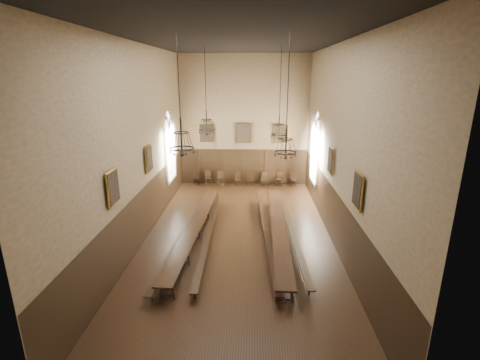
# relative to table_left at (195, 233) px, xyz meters

# --- Properties ---
(floor) EXTENTS (9.00, 18.00, 0.02)m
(floor) POSITION_rel_table_left_xyz_m (2.05, 0.26, -0.40)
(floor) COLOR black
(floor) RESTS_ON ground
(ceiling) EXTENTS (9.00, 18.00, 0.02)m
(ceiling) POSITION_rel_table_left_xyz_m (2.05, 0.26, 8.62)
(ceiling) COLOR black
(ceiling) RESTS_ON ground
(wall_back) EXTENTS (9.00, 0.02, 9.00)m
(wall_back) POSITION_rel_table_left_xyz_m (2.05, 9.27, 4.11)
(wall_back) COLOR #917559
(wall_back) RESTS_ON ground
(wall_front) EXTENTS (9.00, 0.02, 9.00)m
(wall_front) POSITION_rel_table_left_xyz_m (2.05, -8.75, 4.11)
(wall_front) COLOR #917559
(wall_front) RESTS_ON ground
(wall_left) EXTENTS (0.02, 18.00, 9.00)m
(wall_left) POSITION_rel_table_left_xyz_m (-2.46, 0.26, 4.11)
(wall_left) COLOR #917559
(wall_left) RESTS_ON ground
(wall_right) EXTENTS (0.02, 18.00, 9.00)m
(wall_right) POSITION_rel_table_left_xyz_m (6.56, 0.26, 4.11)
(wall_right) COLOR #917559
(wall_right) RESTS_ON ground
(wainscot_panelling) EXTENTS (9.00, 18.00, 2.50)m
(wainscot_panelling) POSITION_rel_table_left_xyz_m (2.05, 0.26, 0.86)
(wainscot_panelling) COLOR black
(wainscot_panelling) RESTS_ON floor
(table_left) EXTENTS (1.25, 10.12, 0.79)m
(table_left) POSITION_rel_table_left_xyz_m (0.00, 0.00, 0.00)
(table_left) COLOR black
(table_left) RESTS_ON floor
(table_right) EXTENTS (0.96, 10.37, 0.81)m
(table_right) POSITION_rel_table_left_xyz_m (3.98, 0.07, 0.01)
(table_right) COLOR black
(table_right) RESTS_ON floor
(bench_left_outer) EXTENTS (0.88, 10.36, 0.47)m
(bench_left_outer) POSITION_rel_table_left_xyz_m (-0.48, 0.05, -0.10)
(bench_left_outer) COLOR black
(bench_left_outer) RESTS_ON floor
(bench_left_inner) EXTENTS (0.50, 10.14, 0.46)m
(bench_left_inner) POSITION_rel_table_left_xyz_m (0.64, 0.18, -0.10)
(bench_left_inner) COLOR black
(bench_left_inner) RESTS_ON floor
(bench_right_inner) EXTENTS (0.83, 10.44, 0.47)m
(bench_right_inner) POSITION_rel_table_left_xyz_m (3.41, 0.26, -0.09)
(bench_right_inner) COLOR black
(bench_right_inner) RESTS_ON floor
(bench_right_outer) EXTENTS (0.65, 9.83, 0.44)m
(bench_right_outer) POSITION_rel_table_left_xyz_m (4.63, 0.38, -0.11)
(bench_right_outer) COLOR black
(bench_right_outer) RESTS_ON floor
(chair_0) EXTENTS (0.47, 0.47, 1.03)m
(chair_0) POSITION_rel_table_left_xyz_m (-1.37, 8.78, -0.08)
(chair_0) COLOR black
(chair_0) RESTS_ON floor
(chair_1) EXTENTS (0.55, 0.55, 1.02)m
(chair_1) POSITION_rel_table_left_xyz_m (-0.47, 8.86, -0.08)
(chair_1) COLOR black
(chair_1) RESTS_ON floor
(chair_2) EXTENTS (0.57, 0.57, 1.02)m
(chair_2) POSITION_rel_table_left_xyz_m (0.45, 8.82, -0.09)
(chair_2) COLOR black
(chair_2) RESTS_ON floor
(chair_3) EXTENTS (0.43, 0.43, 0.88)m
(chair_3) POSITION_rel_table_left_xyz_m (1.65, 8.85, -0.13)
(chair_3) COLOR black
(chair_3) RESTS_ON floor
(chair_4) EXTENTS (0.49, 0.49, 0.90)m
(chair_4) POSITION_rel_table_left_xyz_m (2.55, 8.82, -0.12)
(chair_4) COLOR black
(chair_4) RESTS_ON floor
(chair_5) EXTENTS (0.51, 0.51, 1.01)m
(chair_5) POSITION_rel_table_left_xyz_m (3.57, 8.76, -0.09)
(chair_5) COLOR black
(chair_5) RESTS_ON floor
(chair_6) EXTENTS (0.53, 0.53, 0.99)m
(chair_6) POSITION_rel_table_left_xyz_m (4.63, 8.83, -0.10)
(chair_6) COLOR black
(chair_6) RESTS_ON floor
(chair_7) EXTENTS (0.43, 0.43, 0.94)m
(chair_7) POSITION_rel_table_left_xyz_m (5.61, 8.79, -0.11)
(chair_7) COLOR black
(chair_7) RESTS_ON floor
(chandelier_back_left) EXTENTS (0.82, 0.82, 4.22)m
(chandelier_back_left) POSITION_rel_table_left_xyz_m (0.37, 2.42, 4.82)
(chandelier_back_left) COLOR black
(chandelier_back_left) RESTS_ON ceiling
(chandelier_back_right) EXTENTS (0.79, 0.79, 4.47)m
(chandelier_back_right) POSITION_rel_table_left_xyz_m (4.04, 2.75, 4.59)
(chandelier_back_right) COLOR black
(chandelier_back_right) RESTS_ON ceiling
(chandelier_front_left) EXTENTS (0.94, 0.94, 4.25)m
(chandelier_front_left) POSITION_rel_table_left_xyz_m (0.02, -2.11, 4.79)
(chandelier_front_left) COLOR black
(chandelier_front_left) RESTS_ON ceiling
(chandelier_front_right) EXTENTS (0.77, 0.77, 4.25)m
(chandelier_front_right) POSITION_rel_table_left_xyz_m (3.91, -2.54, 4.80)
(chandelier_front_right) COLOR black
(chandelier_front_right) RESTS_ON ceiling
(portrait_back_0) EXTENTS (1.10, 0.12, 1.40)m
(portrait_back_0) POSITION_rel_table_left_xyz_m (-0.55, 9.14, 3.31)
(portrait_back_0) COLOR #A77B28
(portrait_back_0) RESTS_ON wall_back
(portrait_back_1) EXTENTS (1.10, 0.12, 1.40)m
(portrait_back_1) POSITION_rel_table_left_xyz_m (2.05, 9.14, 3.31)
(portrait_back_1) COLOR #A77B28
(portrait_back_1) RESTS_ON wall_back
(portrait_back_2) EXTENTS (1.10, 0.12, 1.40)m
(portrait_back_2) POSITION_rel_table_left_xyz_m (4.65, 9.14, 3.31)
(portrait_back_2) COLOR #A77B28
(portrait_back_2) RESTS_ON wall_back
(portrait_left_0) EXTENTS (0.12, 1.00, 1.30)m
(portrait_left_0) POSITION_rel_table_left_xyz_m (-2.33, 1.26, 3.31)
(portrait_left_0) COLOR #A77B28
(portrait_left_0) RESTS_ON wall_left
(portrait_left_1) EXTENTS (0.12, 1.00, 1.30)m
(portrait_left_1) POSITION_rel_table_left_xyz_m (-2.33, -3.24, 3.31)
(portrait_left_1) COLOR #A77B28
(portrait_left_1) RESTS_ON wall_left
(portrait_right_0) EXTENTS (0.12, 1.00, 1.30)m
(portrait_right_0) POSITION_rel_table_left_xyz_m (6.43, 1.26, 3.31)
(portrait_right_0) COLOR #A77B28
(portrait_right_0) RESTS_ON wall_right
(portrait_right_1) EXTENTS (0.12, 1.00, 1.30)m
(portrait_right_1) POSITION_rel_table_left_xyz_m (6.43, -3.24, 3.31)
(portrait_right_1) COLOR #A77B28
(portrait_right_1) RESTS_ON wall_right
(window_right) EXTENTS (0.20, 2.20, 4.60)m
(window_right) POSITION_rel_table_left_xyz_m (6.48, 5.76, 3.01)
(window_right) COLOR white
(window_right) RESTS_ON wall_right
(window_left) EXTENTS (0.20, 2.20, 4.60)m
(window_left) POSITION_rel_table_left_xyz_m (-2.38, 5.76, 3.01)
(window_left) COLOR white
(window_left) RESTS_ON wall_left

